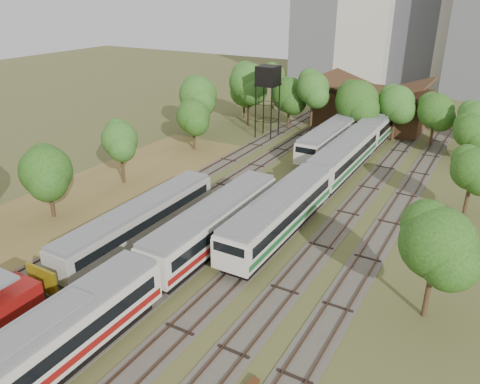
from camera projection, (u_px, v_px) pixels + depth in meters
The scene contains 12 objects.
ground at pixel (122, 350), 28.33m from camera, with size 240.00×240.00×0.00m, color #475123.
dry_grass_patch at pixel (36, 227), 42.91m from camera, with size 14.00×60.00×0.04m, color brown.
tracks at pixel (286, 199), 48.47m from camera, with size 24.60×80.00×0.19m.
railcar_red_set at pixel (146, 274), 32.26m from camera, with size 3.03×34.58×3.75m.
railcar_green_set at pixel (344, 157), 54.60m from camera, with size 3.14×52.07×3.89m.
railcar_rear at pixel (329, 139), 61.10m from camera, with size 3.02×16.08×3.74m.
old_grey_coach at pixel (140, 221), 40.05m from camera, with size 2.70×18.00×3.33m.
water_tower at pixel (268, 78), 65.63m from camera, with size 2.94×2.94×10.19m.
maintenance_shed at pixel (373, 107), 73.65m from camera, with size 16.45×11.55×7.58m.
tree_band_left at pixel (150, 120), 57.22m from camera, with size 8.90×73.71×8.65m.
tree_band_far at pixel (374, 101), 65.16m from camera, with size 49.93×10.25×9.75m.
tree_band_right at pixel (462, 175), 41.48m from camera, with size 5.77×38.38×7.92m.
Camera 1 is at (17.28, -15.59, 20.11)m, focal length 35.00 mm.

